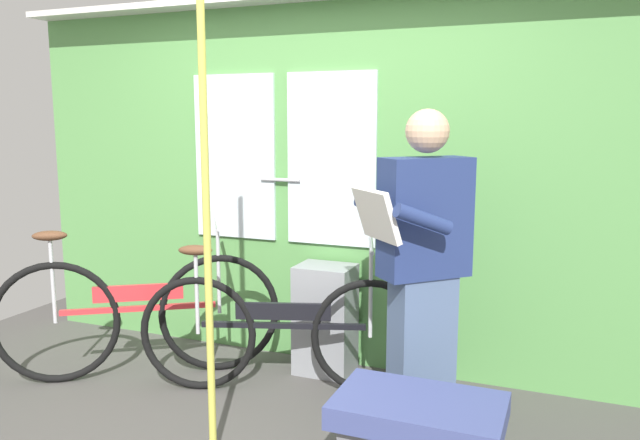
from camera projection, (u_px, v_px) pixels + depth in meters
name	position (u px, v px, depth m)	size (l,w,h in m)	color
train_door_wall	(311.00, 176.00, 4.11)	(4.26, 0.28, 2.37)	#56934C
bicycle_near_door	(282.00, 331.00, 3.69)	(1.64, 0.67, 0.90)	black
bicycle_leaning_behind	(138.00, 314.00, 3.91)	(1.48, 1.00, 0.97)	black
passenger_reading_newspaper	(422.00, 264.00, 3.20)	(0.61, 0.61, 1.66)	slate
trash_bin_by_wall	(325.00, 319.00, 3.99)	(0.35, 0.28, 0.70)	gray
handrail_pole	(207.00, 217.00, 2.86)	(0.04, 0.04, 2.33)	#C6C14C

